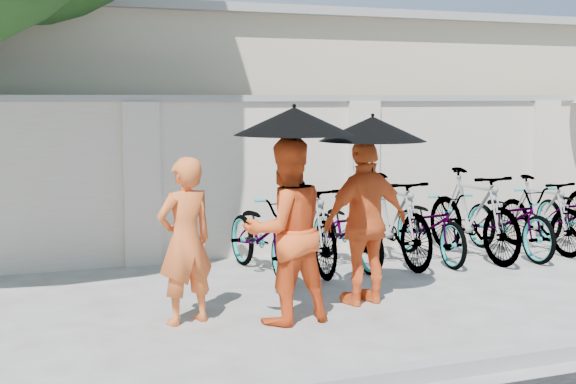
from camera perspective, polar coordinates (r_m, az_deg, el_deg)
name	(u,v)px	position (r m, az deg, el deg)	size (l,w,h in m)	color
ground	(316,321)	(7.50, 2.02, -9.16)	(80.00, 80.00, 0.00)	#B4B4B4
kerb	(409,374)	(6.03, 8.63, -12.66)	(40.00, 0.16, 0.12)	gray
compound_wall	(290,177)	(10.60, 0.12, 1.06)	(20.00, 0.30, 2.00)	beige
building_behind	(264,122)	(14.47, -1.73, 4.98)	(14.00, 6.00, 3.20)	beige
monk_left	(185,241)	(7.32, -7.32, -3.47)	(0.56, 0.37, 1.53)	orange
monk_center	(286,231)	(7.29, -0.16, -2.79)	(0.82, 0.64, 1.69)	#F4581E
parasol_center	(294,121)	(7.13, 0.45, 5.06)	(1.08, 1.08, 1.01)	black
monk_right	(366,222)	(7.98, 5.56, -2.16)	(0.96, 0.40, 1.65)	orange
parasol_right	(373,129)	(7.83, 6.03, 4.49)	(1.05, 1.05, 0.94)	black
bike_0	(263,234)	(9.28, -1.76, -2.99)	(0.64, 1.84, 0.96)	gray
bike_1	(308,227)	(9.48, 1.43, -2.47)	(0.50, 1.78, 1.07)	gray
bike_2	(347,230)	(9.80, 4.24, -2.69)	(0.60, 1.71, 0.90)	gray
bike_3	(392,220)	(9.95, 7.41, -1.96)	(0.52, 1.85, 1.11)	gray
bike_4	(431,225)	(10.26, 10.12, -2.35)	(0.59, 1.71, 0.90)	gray
bike_5	(473,214)	(10.47, 12.99, -1.54)	(0.54, 1.91, 1.15)	gray
bike_6	(510,220)	(10.80, 15.48, -1.91)	(0.63, 1.80, 0.94)	gray
bike_7	(540,214)	(11.21, 17.48, -1.50)	(0.47, 1.67, 1.01)	gray
bike_8	(575,215)	(11.55, 19.76, -1.52)	(0.62, 1.79, 0.94)	gray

